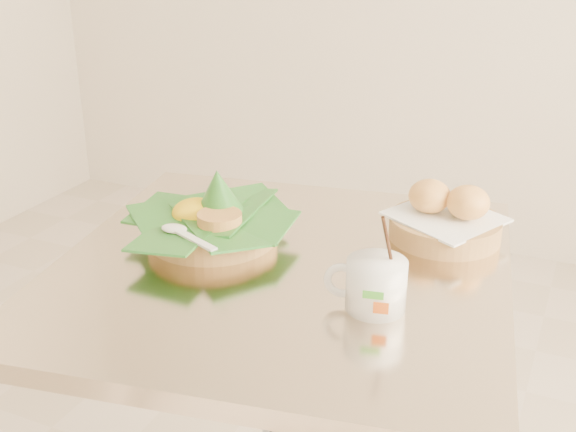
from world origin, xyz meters
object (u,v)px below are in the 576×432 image
at_px(rice_basket, 212,218).
at_px(coffee_mug, 375,283).
at_px(bread_basket, 446,219).
at_px(cafe_table, 282,380).

bearing_deg(rice_basket, coffee_mug, -18.78).
height_order(rice_basket, coffee_mug, coffee_mug).
relative_size(rice_basket, bread_basket, 1.29).
distance_m(cafe_table, rice_basket, 0.30).
bearing_deg(bread_basket, rice_basket, -155.27).
relative_size(rice_basket, coffee_mug, 1.88).
xyz_separation_m(rice_basket, bread_basket, (0.36, 0.17, -0.00)).
height_order(rice_basket, bread_basket, rice_basket).
relative_size(cafe_table, coffee_mug, 5.53).
height_order(cafe_table, coffee_mug, coffee_mug).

